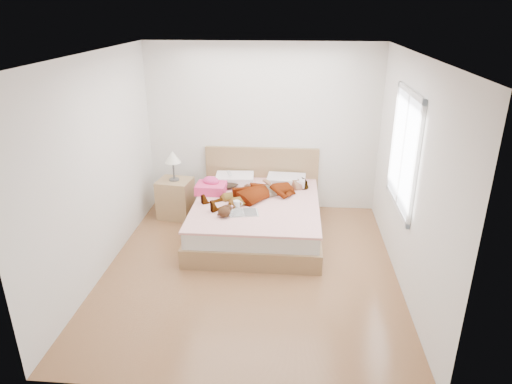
% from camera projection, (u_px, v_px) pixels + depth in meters
% --- Properties ---
extents(ground, '(4.00, 4.00, 0.00)m').
position_uv_depth(ground, '(250.00, 269.00, 5.73)').
color(ground, '#512F19').
rests_on(ground, ground).
extents(woman, '(1.76, 1.49, 0.23)m').
position_uv_depth(woman, '(260.00, 189.00, 6.55)').
color(woman, silver).
rests_on(woman, bed).
extents(hair, '(0.52, 0.62, 0.09)m').
position_uv_depth(hair, '(226.00, 181.00, 7.04)').
color(hair, black).
rests_on(hair, bed).
extents(phone, '(0.10, 0.11, 0.06)m').
position_uv_depth(phone, '(229.00, 173.00, 6.93)').
color(phone, silver).
rests_on(phone, bed).
extents(room_shell, '(4.00, 4.00, 4.00)m').
position_uv_depth(room_shell, '(404.00, 151.00, 5.30)').
color(room_shell, white).
rests_on(room_shell, ground).
extents(bed, '(1.80, 2.08, 1.00)m').
position_uv_depth(bed, '(257.00, 214.00, 6.58)').
color(bed, brown).
rests_on(bed, ground).
extents(towel, '(0.44, 0.38, 0.23)m').
position_uv_depth(towel, '(211.00, 187.00, 6.71)').
color(towel, '#FF4582').
rests_on(towel, bed).
extents(magazine, '(0.43, 0.33, 0.02)m').
position_uv_depth(magazine, '(243.00, 213.00, 6.06)').
color(magazine, white).
rests_on(magazine, bed).
extents(coffee_mug, '(0.14, 0.11, 0.10)m').
position_uv_depth(coffee_mug, '(237.00, 204.00, 6.21)').
color(coffee_mug, silver).
rests_on(coffee_mug, bed).
extents(plush_toy, '(0.22, 0.27, 0.14)m').
position_uv_depth(plush_toy, '(225.00, 211.00, 5.95)').
color(plush_toy, black).
rests_on(plush_toy, bed).
extents(nightstand, '(0.55, 0.50, 1.06)m').
position_uv_depth(nightstand, '(175.00, 195.00, 7.05)').
color(nightstand, olive).
rests_on(nightstand, ground).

